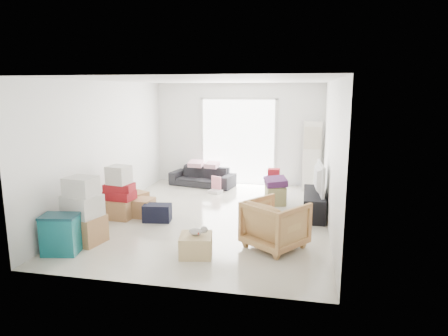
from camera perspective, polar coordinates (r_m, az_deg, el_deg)
The scene contains 21 objects.
room_shell at distance 7.85m, azimuth -1.60°, elevation 2.51°, with size 4.98×6.48×3.18m.
sliding_door at distance 10.76m, azimuth 2.04°, elevation 4.28°, with size 2.10×0.04×2.33m.
ac_tower at distance 10.34m, azimuth 12.43°, elevation 1.68°, with size 0.45×0.30×1.75m, color white.
tv_console at distance 8.39m, azimuth 12.74°, elevation -4.99°, with size 0.43×1.42×0.47m, color black.
television at distance 8.32m, azimuth 12.83°, elevation -2.96°, with size 1.05×0.61×0.14m, color black.
sofa at distance 10.63m, azimuth -3.11°, elevation -0.79°, with size 1.71×0.50×0.67m, color #232328.
pillow_left at distance 10.63m, azimuth -4.03°, elevation 1.35°, with size 0.36×0.28×0.11m, color #D79CB2.
pillow_right at distance 10.46m, azimuth -1.73°, elevation 1.22°, with size 0.34×0.27×0.12m, color #D79CB2.
armchair at distance 6.54m, azimuth 7.34°, elevation -7.65°, with size 0.84×0.79×0.87m, color tan.
storage_bins at distance 6.78m, azimuth -22.30°, elevation -8.75°, with size 0.61×0.47×0.63m.
box_stack_a at distance 7.07m, azimuth -19.50°, elevation -6.15°, with size 0.70×0.62×1.13m.
box_stack_b at distance 8.21m, azimuth -14.66°, elevation -3.82°, with size 0.61×0.55×1.06m.
box_stack_c at distance 8.74m, azimuth -12.84°, elevation -4.61°, with size 0.69×0.65×0.40m.
loose_box at distance 8.29m, azimuth -11.65°, elevation -5.54°, with size 0.44×0.44×0.36m, color #B57D51.
duffel_bag at distance 7.92m, azimuth -9.52°, elevation -6.34°, with size 0.53×0.32×0.34m, color black.
ottoman at distance 9.00m, azimuth 7.35°, elevation -3.89°, with size 0.42×0.42×0.42m, color #989158.
blanket at distance 8.93m, azimuth 7.39°, elevation -2.17°, with size 0.46×0.46×0.14m, color #491D47.
kids_table at distance 9.70m, azimuth 7.11°, elevation -1.19°, with size 0.53×0.53×0.66m.
toy_walker at distance 9.96m, azimuth -1.20°, elevation -2.91°, with size 0.38×0.36×0.40m.
wood_crate at distance 6.30m, azimuth -4.03°, elevation -10.94°, with size 0.49×0.49×0.33m, color #D6B57B.
plush_bunny at distance 6.21m, azimuth -3.75°, elevation -8.98°, with size 0.29×0.16×0.15m.
Camera 1 is at (1.78, -7.56, 2.53)m, focal length 32.00 mm.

